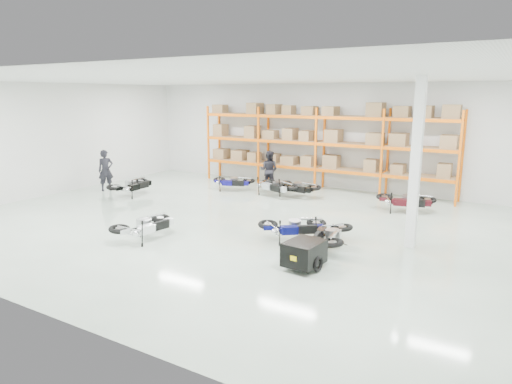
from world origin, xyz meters
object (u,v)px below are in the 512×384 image
Objects in this scene: moto_silver_left at (145,222)px; moto_back_d at (406,197)px; moto_back_a at (233,179)px; moto_blue_centre at (294,223)px; person_left at (106,170)px; moto_back_c at (296,184)px; moto_touring_right at (330,231)px; moto_back_b at (275,183)px; trailer at (304,253)px; moto_black_far_left at (132,182)px; person_back at (269,170)px.

moto_back_d reaches higher than moto_silver_left.
moto_blue_centre is at bearing -150.03° from moto_back_a.
moto_back_c is at bearing -40.72° from person_left.
moto_touring_right is 0.96× the size of moto_back_b.
moto_back_c is (-3.57, 6.93, 0.13)m from trailer.
moto_black_far_left is 1.05× the size of moto_back_c.
trailer is 9.31m from person_back.
trailer is 0.91× the size of moto_back_b.
moto_silver_left is at bearing 127.97° from moto_back_d.
person_left is at bearing 158.21° from moto_touring_right.
moto_touring_right reaches higher than trailer.
moto_silver_left reaches higher than moto_touring_right.
moto_black_far_left is 5.82m from moto_back_b.
person_left reaches higher than moto_blue_centre.
moto_touring_right is 1.60m from trailer.
moto_blue_centre is 7.19m from moto_back_a.
person_left is at bearing 24.64° from person_back.
moto_back_a is (-5.30, 4.87, -0.03)m from moto_blue_centre.
moto_blue_centre is 0.96× the size of moto_back_b.
moto_silver_left is 4.81m from trailer.
person_back is at bearing -68.17° from moto_back_a.
moto_back_c is at bearing -48.03° from moto_back_b.
moto_back_d is (5.15, 0.06, -0.01)m from moto_back_b.
moto_back_c reaches higher than moto_back_a.
person_back is at bearing 67.49° from moto_back_d.
moto_black_far_left is at bearing 128.93° from moto_back_c.
moto_blue_centre is 1.06× the size of moto_back_a.
moto_touring_right is 6.41m from moto_back_c.
moto_back_b is at bearing 120.12° from moto_back_c.
person_back reaches higher than moto_back_b.
moto_back_a is at bearing 30.71° from person_back.
trailer is (1.17, -1.82, -0.12)m from moto_blue_centre.
moto_black_far_left is 5.75m from person_back.
person_left is at bearing -25.59° from moto_silver_left.
moto_silver_left is 1.00× the size of moto_back_c.
trailer is at bearing 160.07° from moto_back_d.
person_back reaches higher than moto_back_c.
person_left is at bearing 90.19° from moto_back_d.
person_back is at bearing 129.66° from trailer.
moto_black_far_left is at bearing -33.06° from moto_silver_left.
moto_blue_centre is 1.05× the size of trailer.
trailer is 0.96× the size of person_back.
moto_back_b is (0.44, 6.89, 0.01)m from moto_silver_left.
person_left is at bearing 41.19° from moto_blue_centre.
person_back is at bearing -137.45° from moto_black_far_left.
trailer is at bearing 115.72° from person_back.
moto_back_b reaches higher than moto_blue_centre.
person_back is (-5.24, 7.69, 0.45)m from trailer.
moto_blue_centre is at bearing 165.83° from moto_black_far_left.
moto_back_b is 1.40m from person_back.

